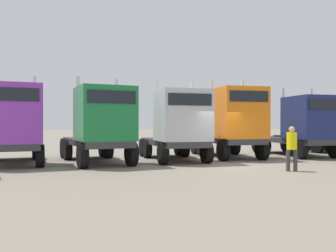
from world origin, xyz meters
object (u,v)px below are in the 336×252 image
object	(u,v)px
semi_truck_purple	(13,124)
semi_truck_orange	(234,122)
semi_truck_green	(101,125)
semi_truck_silver	(179,125)
semi_truck_navy	(305,125)
visitor_in_hivis	(292,145)

from	to	relation	value
semi_truck_purple	semi_truck_orange	size ratio (longest dim) A/B	1.04
semi_truck_green	semi_truck_silver	bearing A→B (deg)	82.98
semi_truck_navy	semi_truck_silver	bearing A→B (deg)	-83.17
semi_truck_silver	semi_truck_orange	xyz separation A→B (m)	(3.46, 0.64, 0.17)
semi_truck_green	visitor_in_hivis	bearing A→B (deg)	48.53
semi_truck_purple	semi_truck_silver	distance (m)	7.82
semi_truck_purple	visitor_in_hivis	size ratio (longest dim) A/B	3.44
semi_truck_green	semi_truck_silver	world-z (taller)	semi_truck_green
semi_truck_green	semi_truck_orange	xyz separation A→B (m)	(7.35, 0.66, 0.15)
semi_truck_green	visitor_in_hivis	world-z (taller)	semi_truck_green
semi_truck_silver	semi_truck_green	bearing A→B (deg)	-88.19
semi_truck_orange	semi_truck_silver	bearing A→B (deg)	-75.93
semi_truck_purple	semi_truck_green	distance (m)	3.95
semi_truck_green	semi_truck_navy	distance (m)	11.77
semi_truck_purple	visitor_in_hivis	world-z (taller)	semi_truck_purple
semi_truck_purple	semi_truck_green	size ratio (longest dim) A/B	0.94
semi_truck_purple	semi_truck_navy	bearing A→B (deg)	83.74
semi_truck_silver	semi_truck_orange	distance (m)	3.52
semi_truck_orange	visitor_in_hivis	bearing A→B (deg)	0.40
semi_truck_purple	semi_truck_silver	world-z (taller)	semi_truck_purple
semi_truck_silver	visitor_in_hivis	xyz separation A→B (m)	(3.16, -4.82, -0.80)
semi_truck_purple	semi_truck_navy	world-z (taller)	semi_truck_purple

